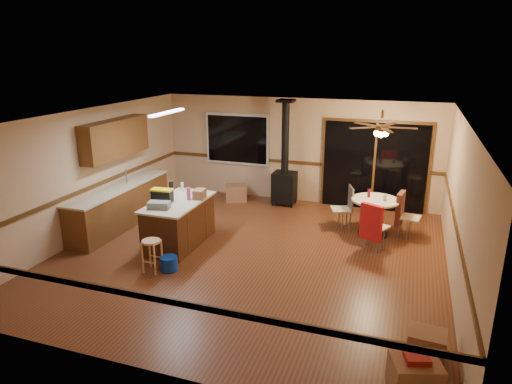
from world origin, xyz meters
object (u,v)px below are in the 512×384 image
at_px(bar_stool, 152,256).
at_px(box_corner_a, 415,376).
at_px(blue_bucket, 169,264).
at_px(chair_right, 401,209).
at_px(kitchen_island, 179,223).
at_px(wood_stove, 285,176).
at_px(dining_table, 375,211).
at_px(toolbox_black, 162,196).
at_px(chair_near, 372,222).
at_px(box_corner_b, 427,345).
at_px(box_under_window, 236,193).
at_px(chair_left, 346,203).
at_px(toolbox_grey, 159,205).

xyz_separation_m(bar_stool, box_corner_a, (4.35, -1.62, -0.09)).
height_order(blue_bucket, chair_right, chair_right).
bearing_deg(chair_right, kitchen_island, -156.00).
bearing_deg(wood_stove, box_corner_a, -61.69).
height_order(dining_table, chair_right, chair_right).
xyz_separation_m(toolbox_black, chair_near, (3.90, 0.98, -0.41)).
bearing_deg(box_corner_b, wood_stove, 122.40).
relative_size(toolbox_black, blue_bucket, 1.27).
height_order(wood_stove, box_under_window, wood_stove).
bearing_deg(box_corner_a, dining_table, 100.73).
xyz_separation_m(blue_bucket, box_corner_a, (4.10, -1.74, 0.07)).
distance_m(dining_table, chair_near, 0.87).
xyz_separation_m(bar_stool, blue_bucket, (0.25, 0.12, -0.16)).
height_order(chair_right, box_corner_a, chair_right).
distance_m(toolbox_black, bar_stool, 1.38).
distance_m(box_corner_a, box_corner_b, 0.69).
distance_m(blue_bucket, box_under_window, 4.02).
bearing_deg(chair_right, wood_stove, 156.62).
xyz_separation_m(chair_left, box_corner_a, (1.47, -4.71, -0.39)).
height_order(wood_stove, bar_stool, wood_stove).
bearing_deg(toolbox_grey, toolbox_black, 111.21).
bearing_deg(chair_near, dining_table, 91.33).
distance_m(toolbox_black, chair_right, 4.82).
xyz_separation_m(dining_table, box_corner_a, (0.87, -4.58, -0.33)).
relative_size(wood_stove, blue_bucket, 8.24).
xyz_separation_m(wood_stove, dining_table, (2.30, -1.30, -0.19)).
height_order(bar_stool, chair_left, chair_left).
distance_m(kitchen_island, box_under_window, 2.94).
distance_m(bar_stool, dining_table, 4.58).
bearing_deg(blue_bucket, box_corner_a, -22.98).
bearing_deg(chair_left, chair_right, -2.92).
distance_m(wood_stove, bar_stool, 4.44).
distance_m(chair_near, chair_right, 1.07).
xyz_separation_m(dining_table, box_corner_b, (1.00, -3.90, -0.35)).
height_order(kitchen_island, bar_stool, kitchen_island).
relative_size(toolbox_black, chair_right, 0.55).
height_order(chair_left, chair_right, same).
xyz_separation_m(wood_stove, box_corner_b, (3.30, -5.20, -0.55)).
relative_size(kitchen_island, wood_stove, 0.67).
bearing_deg(blue_bucket, chair_left, 48.48).
bearing_deg(toolbox_black, kitchen_island, 18.66).
relative_size(box_under_window, box_corner_b, 1.18).
bearing_deg(chair_near, wood_stove, 136.98).
distance_m(chair_near, box_corner_a, 3.83).
bearing_deg(box_corner_a, box_under_window, 127.47).
bearing_deg(chair_near, toolbox_black, -165.83).
xyz_separation_m(dining_table, chair_right, (0.52, 0.08, 0.06)).
distance_m(dining_table, box_corner_b, 4.05).
bearing_deg(toolbox_black, box_corner_b, -22.82).
height_order(kitchen_island, chair_left, chair_left).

